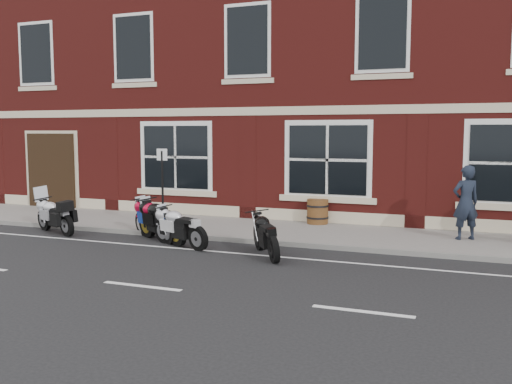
# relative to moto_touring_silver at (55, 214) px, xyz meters

# --- Properties ---
(ground) EXTENTS (80.00, 80.00, 0.00)m
(ground) POSITION_rel_moto_touring_silver_xyz_m (5.24, -0.83, -0.51)
(ground) COLOR black
(ground) RESTS_ON ground
(sidewalk) EXTENTS (30.00, 3.00, 0.12)m
(sidewalk) POSITION_rel_moto_touring_silver_xyz_m (5.24, 2.17, -0.45)
(sidewalk) COLOR slate
(sidewalk) RESTS_ON ground
(kerb) EXTENTS (30.00, 0.16, 0.12)m
(kerb) POSITION_rel_moto_touring_silver_xyz_m (5.24, 0.59, -0.45)
(kerb) COLOR slate
(kerb) RESTS_ON ground
(pub_building) EXTENTS (24.00, 12.00, 12.00)m
(pub_building) POSITION_rel_moto_touring_silver_xyz_m (5.24, 9.67, 5.49)
(pub_building) COLOR maroon
(pub_building) RESTS_ON ground
(moto_touring_silver) EXTENTS (1.81, 0.88, 1.26)m
(moto_touring_silver) POSITION_rel_moto_touring_silver_xyz_m (0.00, 0.00, 0.00)
(moto_touring_silver) COLOR black
(moto_touring_silver) RESTS_ON ground
(moto_sport_red) EXTENTS (1.86, 1.24, 0.95)m
(moto_sport_red) POSITION_rel_moto_touring_silver_xyz_m (3.07, 0.20, 0.03)
(moto_sport_red) COLOR black
(moto_sport_red) RESTS_ON ground
(moto_sport_black) EXTENTS (1.94, 1.17, 0.97)m
(moto_sport_black) POSITION_rel_moto_touring_silver_xyz_m (3.37, 0.02, 0.04)
(moto_sport_black) COLOR black
(moto_sport_black) RESTS_ON ground
(moto_sport_silver) EXTENTS (1.84, 0.88, 0.88)m
(moto_sport_silver) POSITION_rel_moto_touring_silver_xyz_m (4.13, -0.40, -0.01)
(moto_sport_silver) COLOR black
(moto_sport_silver) RESTS_ON ground
(moto_naked_black) EXTENTS (1.21, 1.70, 0.89)m
(moto_naked_black) POSITION_rel_moto_touring_silver_xyz_m (6.46, -0.61, -0.00)
(moto_naked_black) COLOR black
(moto_naked_black) RESTS_ON ground
(pedestrian_left) EXTENTS (0.80, 0.71, 1.85)m
(pedestrian_left) POSITION_rel_moto_touring_silver_xyz_m (10.57, 2.43, 0.53)
(pedestrian_left) COLOR black
(pedestrian_left) RESTS_ON sidewalk
(barrel_planter) EXTENTS (0.64, 0.64, 0.71)m
(barrel_planter) POSITION_rel_moto_touring_silver_xyz_m (6.52, 3.47, -0.04)
(barrel_planter) COLOR #442812
(barrel_planter) RESTS_ON sidewalk
(parking_sign) EXTENTS (0.31, 0.06, 2.21)m
(parking_sign) POSITION_rel_moto_touring_silver_xyz_m (2.96, 0.78, 0.88)
(parking_sign) COLOR black
(parking_sign) RESTS_ON sidewalk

